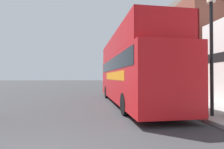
% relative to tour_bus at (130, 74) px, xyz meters
% --- Properties ---
extents(ground_plane, '(144.00, 144.00, 0.00)m').
position_rel_tour_bus_xyz_m(ground_plane, '(-3.80, 12.93, -1.88)').
color(ground_plane, '#333335').
extents(sidewalk, '(3.09, 108.00, 0.14)m').
position_rel_tour_bus_xyz_m(sidewalk, '(3.27, 9.93, -1.81)').
color(sidewalk, gray).
rests_on(sidewalk, ground_plane).
extents(brick_terrace_rear, '(6.00, 16.56, 11.17)m').
position_rel_tour_bus_xyz_m(brick_terrace_rear, '(7.82, 9.00, 3.71)').
color(brick_terrace_rear, brown).
rests_on(brick_terrace_rear, ground_plane).
extents(tour_bus, '(2.86, 10.76, 4.13)m').
position_rel_tour_bus_xyz_m(tour_bus, '(0.00, 0.00, 0.00)').
color(tour_bus, red).
rests_on(tour_bus, ground_plane).
extents(parked_car_ahead_of_bus, '(1.96, 4.37, 1.57)m').
position_rel_tour_bus_xyz_m(parked_car_ahead_of_bus, '(0.60, 8.21, -1.16)').
color(parked_car_ahead_of_bus, '#9E9EA3').
rests_on(parked_car_ahead_of_bus, ground_plane).
extents(lamp_post_nearest, '(0.35, 0.35, 5.18)m').
position_rel_tour_bus_xyz_m(lamp_post_nearest, '(2.32, -4.38, 1.79)').
color(lamp_post_nearest, black).
rests_on(lamp_post_nearest, sidewalk).
extents(lamp_post_second, '(0.35, 0.35, 4.47)m').
position_rel_tour_bus_xyz_m(lamp_post_second, '(2.28, 5.42, 1.36)').
color(lamp_post_second, black).
rests_on(lamp_post_second, sidewalk).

